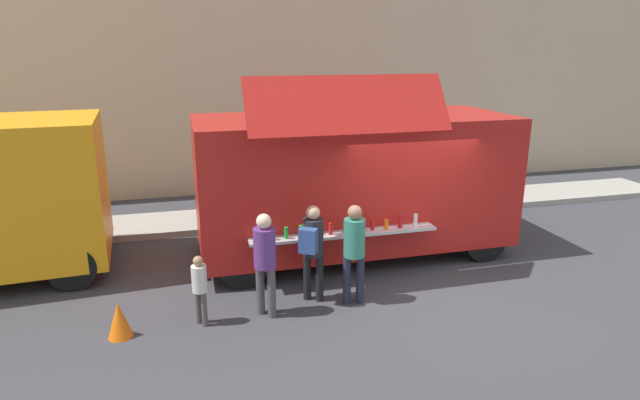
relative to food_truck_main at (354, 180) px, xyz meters
The scene contains 10 objects.
ground_plane 2.51m from the food_truck_main, 68.44° to the right, with size 60.00×60.00×0.00m, color #38383D.
curb_strip 5.01m from the food_truck_main, 146.78° to the left, with size 28.00×1.60×0.15m, color #9E998E.
building_behind 7.54m from the food_truck_main, 114.73° to the left, with size 32.00×2.40×7.68m, color #C4AB8A.
food_truck_main is the anchor object (origin of this frame).
traffic_cone_orange 5.10m from the food_truck_main, 152.15° to the right, with size 0.36×0.36×0.55m, color orange.
trash_bin 4.58m from the food_truck_main, 31.38° to the left, with size 0.60×0.60×1.02m, color #2B6136.
customer_front_ordering 2.33m from the food_truck_main, 107.96° to the right, with size 0.36×0.35×1.70m.
customer_mid_with_backpack 2.40m from the food_truck_main, 124.93° to the right, with size 0.47×0.54×1.67m.
customer_rear_waiting 3.14m from the food_truck_main, 134.55° to the right, with size 0.35×0.35×1.70m.
child_near_queue 3.99m from the food_truck_main, 144.86° to the right, with size 0.23×0.23×1.13m.
Camera 1 is at (-4.03, -7.98, 4.15)m, focal length 29.81 mm.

